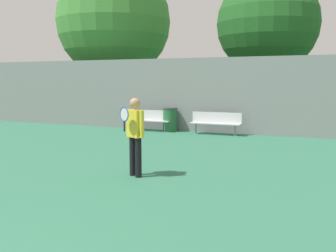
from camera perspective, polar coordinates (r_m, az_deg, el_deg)
name	(u,v)px	position (r m, az deg, el deg)	size (l,w,h in m)	color
tennis_player	(135,132)	(8.50, -4.82, -0.85)	(0.54, 0.51, 1.71)	black
bench_courtside_near	(216,121)	(15.23, 6.97, 0.75)	(1.96, 0.40, 0.86)	silver
bench_courtside_far	(147,118)	(16.31, -3.05, 1.18)	(2.10, 0.40, 0.86)	silver
trash_bin	(170,120)	(16.07, 0.31, 0.93)	(0.60, 0.60, 0.96)	#235B33
back_fence	(240,96)	(15.47, 10.36, 4.34)	(29.68, 0.06, 2.98)	gray
tree_green_tall	(268,24)	(18.58, 14.27, 14.12)	(4.51, 4.51, 6.84)	brown
tree_green_broad	(114,22)	(21.47, -7.87, 14.73)	(5.95, 5.95, 8.11)	brown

